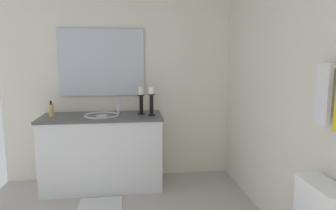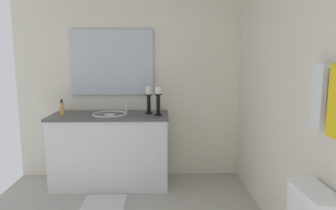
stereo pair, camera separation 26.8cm
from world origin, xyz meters
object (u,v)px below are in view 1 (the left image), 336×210
candle_holder_tall (151,100)px  candle_holder_short (141,99)px  vanity_cabinet (103,151)px  towel_near_vanity (324,95)px  soap_bottle (51,110)px  sink_basin (102,119)px  mirror (102,63)px

candle_holder_tall → candle_holder_short: 0.15m
vanity_cabinet → towel_near_vanity: size_ratio=3.46×
candle_holder_tall → towel_near_vanity: towel_near_vanity is taller
vanity_cabinet → candle_holder_tall: 0.83m
soap_bottle → candle_holder_short: bearing=92.5°
vanity_cabinet → soap_bottle: size_ratio=7.66×
vanity_cabinet → towel_near_vanity: bearing=42.0°
candle_holder_short → towel_near_vanity: towel_near_vanity is taller
sink_basin → vanity_cabinet: bearing=-90.0°
sink_basin → soap_bottle: bearing=-90.1°
mirror → towel_near_vanity: (1.99, 1.54, -0.18)m
sink_basin → mirror: bearing=-179.8°
vanity_cabinet → soap_bottle: bearing=-90.1°
vanity_cabinet → candle_holder_short: candle_holder_short is taller
mirror → candle_holder_tall: mirror is taller
sink_basin → soap_bottle: (-0.00, -0.55, 0.11)m
towel_near_vanity → sink_basin: bearing=-138.1°
vanity_cabinet → candle_holder_short: 0.76m
sink_basin → towel_near_vanity: bearing=41.9°
sink_basin → towel_near_vanity: size_ratio=1.01×
vanity_cabinet → sink_basin: (0.00, 0.00, 0.39)m
vanity_cabinet → candle_holder_tall: size_ratio=4.21×
candle_holder_tall → mirror: bearing=-120.9°
candle_holder_short → soap_bottle: bearing=-87.5°
candle_holder_tall → soap_bottle: 1.13m
vanity_cabinet → candle_holder_short: size_ratio=4.28×
sink_basin → mirror: 0.70m
candle_holder_tall → candle_holder_short: candle_holder_tall is taller
soap_bottle → towel_near_vanity: towel_near_vanity is taller
vanity_cabinet → sink_basin: 0.39m
mirror → candle_holder_tall: bearing=59.1°
sink_basin → towel_near_vanity: (1.71, 1.54, 0.46)m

